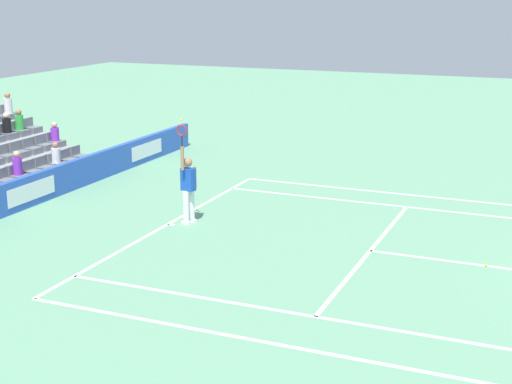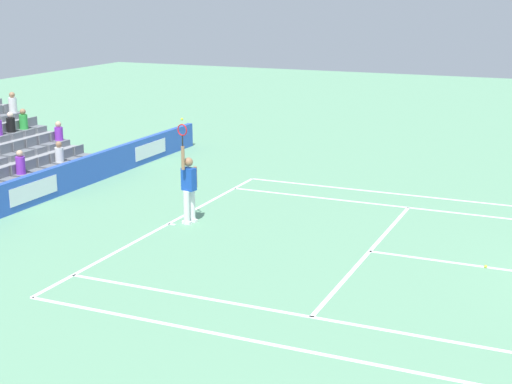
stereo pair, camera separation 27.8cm
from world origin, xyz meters
name	(u,v)px [view 1 (the left image)]	position (x,y,z in m)	size (l,w,h in m)	color
line_baseline	(168,224)	(0.00, -11.89, 0.00)	(10.97, 0.10, 0.01)	white
line_service	(370,251)	(0.00, -6.40, 0.00)	(8.23, 0.10, 0.01)	white
line_centre_service	(511,269)	(0.00, -3.20, 0.00)	(0.10, 6.40, 0.01)	white
line_singles_sideline_left	(338,320)	(4.12, -5.95, 0.00)	(0.10, 11.89, 0.01)	white
line_singles_sideline_right	(423,209)	(-4.12, -5.95, 0.00)	(0.10, 11.89, 0.01)	white
line_doubles_sideline_left	(315,351)	(5.49, -5.95, 0.00)	(0.10, 11.89, 0.01)	white
line_doubles_sideline_right	(431,197)	(-5.49, -5.95, 0.00)	(0.10, 11.89, 0.01)	white
line_centre_mark	(171,225)	(0.00, -11.79, 0.00)	(0.10, 0.20, 0.01)	white
sponsor_barrier	(29,191)	(0.00, -16.40, 0.45)	(19.16, 0.22, 0.91)	blue
tennis_player	(188,187)	(-0.31, -11.42, 0.99)	(0.51, 0.39, 2.85)	white
loose_tennis_ball	(486,265)	(0.04, -3.73, 0.03)	(0.07, 0.07, 0.07)	#D1E533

